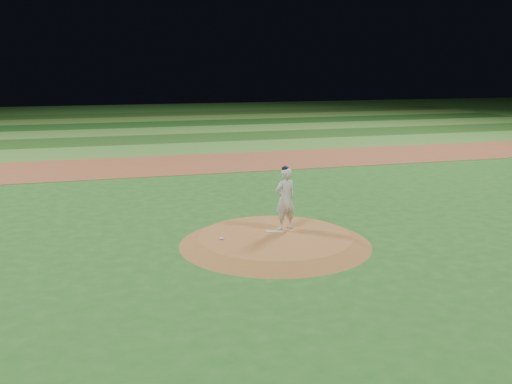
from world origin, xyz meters
TOP-DOWN VIEW (x-y plane):
  - ground at (0.00, 0.00)m, footprint 120.00×120.00m
  - infield_dirt_band at (0.00, 14.00)m, footprint 70.00×6.00m
  - outfield_stripe_0 at (0.00, 19.50)m, footprint 70.00×5.00m
  - outfield_stripe_1 at (0.00, 24.50)m, footprint 70.00×5.00m
  - outfield_stripe_2 at (0.00, 29.50)m, footprint 70.00×5.00m
  - outfield_stripe_3 at (0.00, 34.50)m, footprint 70.00×5.00m
  - outfield_stripe_4 at (0.00, 39.50)m, footprint 70.00×5.00m
  - outfield_stripe_5 at (0.00, 44.50)m, footprint 70.00×5.00m
  - pitchers_mound at (0.00, 0.00)m, footprint 5.50×5.50m
  - pitching_rubber at (0.09, 0.34)m, footprint 0.53×0.32m
  - rosin_bag at (-1.56, 0.06)m, footprint 0.12×0.12m
  - pitcher_on_mound at (0.47, 0.55)m, footprint 0.78×0.63m

SIDE VIEW (x-z plane):
  - ground at x=0.00m, z-range 0.00..0.00m
  - outfield_stripe_0 at x=0.00m, z-range 0.00..0.02m
  - outfield_stripe_1 at x=0.00m, z-range 0.00..0.02m
  - outfield_stripe_2 at x=0.00m, z-range 0.00..0.02m
  - outfield_stripe_3 at x=0.00m, z-range 0.00..0.02m
  - outfield_stripe_4 at x=0.00m, z-range 0.00..0.02m
  - outfield_stripe_5 at x=0.00m, z-range 0.00..0.02m
  - infield_dirt_band at x=0.00m, z-range 0.00..0.02m
  - pitchers_mound at x=0.00m, z-range 0.00..0.25m
  - pitching_rubber at x=0.09m, z-range 0.25..0.28m
  - rosin_bag at x=-1.56m, z-range 0.25..0.31m
  - pitcher_on_mound at x=0.47m, z-range 0.23..2.14m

